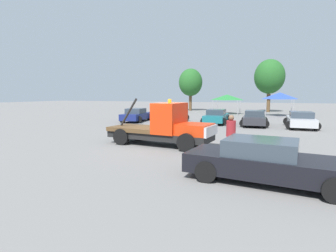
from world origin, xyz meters
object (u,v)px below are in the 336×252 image
person_near_truck (231,133)px  canopy_tent_green (227,97)px  foreground_car (267,162)px  parked_car_charcoal (254,118)px  tow_truck (165,128)px  parked_car_teal (216,117)px  tree_left (191,83)px  canopy_tent_blue (280,96)px  parked_car_skyblue (174,115)px  tree_center (269,77)px  traffic_cone (160,127)px  parked_car_silver (301,120)px  parked_car_navy (136,115)px

person_near_truck → canopy_tent_green: canopy_tent_green is taller
foreground_car → parked_car_charcoal: same height
person_near_truck → canopy_tent_green: (-3.94, 25.62, 1.27)m
tow_truck → parked_car_teal: (0.56, 11.73, -0.31)m
tow_truck → tree_left: size_ratio=0.85×
tree_left → parked_car_charcoal: bearing=-59.1°
canopy_tent_green → canopy_tent_blue: 6.81m
tow_truck → parked_car_charcoal: size_ratio=1.23×
person_near_truck → tow_truck: bearing=118.9°
parked_car_skyblue → parked_car_teal: 4.15m
tree_center → traffic_cone: (-7.53, -25.73, -5.17)m
traffic_cone → canopy_tent_green: bearing=83.7°
parked_car_skyblue → traffic_cone: 6.54m
parked_car_skyblue → traffic_cone: size_ratio=9.00×
person_near_truck → parked_car_charcoal: 12.50m
parked_car_charcoal → canopy_tent_green: bearing=15.9°
tree_left → traffic_cone: (4.81, -24.90, -4.46)m
parked_car_silver → foreground_car: bearing=170.7°
foreground_car → tree_left: 36.80m
parked_car_silver → canopy_tent_blue: canopy_tent_blue is taller
parked_car_silver → tree_left: 24.54m
parked_car_silver → tree_center: size_ratio=0.59×
tow_truck → person_near_truck: (3.60, -1.27, 0.10)m
tree_left → parked_car_teal: bearing=-66.8°
person_near_truck → parked_car_silver: (4.02, 12.24, -0.41)m
person_near_truck → parked_car_teal: 13.36m
canopy_tent_green → tree_center: bearing=50.4°
parked_car_silver → tree_center: bearing=7.3°
parked_car_navy → parked_car_charcoal: 11.34m
parked_car_skyblue → tree_center: 21.68m
tow_truck → parked_car_teal: 11.75m
tow_truck → parked_car_navy: tow_truck is taller
person_near_truck → tree_center: (1.46, 32.15, 4.37)m
person_near_truck → canopy_tent_green: size_ratio=0.54×
parked_car_charcoal → tree_left: (-11.27, 18.83, 4.07)m
parked_car_teal → tree_left: size_ratio=0.67×
foreground_car → canopy_tent_blue: canopy_tent_blue is taller
foreground_car → parked_car_navy: size_ratio=1.13×
tree_center → canopy_tent_green: bearing=-129.6°
tow_truck → parked_car_charcoal: bearing=76.8°
parked_car_silver → traffic_cone: size_ratio=8.67×
tow_truck → canopy_tent_green: (-0.35, 24.34, 1.37)m
tow_truck → parked_car_skyblue: (-3.59, 11.57, -0.31)m
parked_car_teal → tree_center: size_ratio=0.58×
parked_car_charcoal → tree_left: tree_left is taller
parked_car_navy → traffic_cone: 7.36m
parked_car_navy → canopy_tent_blue: 18.73m
parked_car_charcoal → canopy_tent_blue: (2.38, 12.06, 1.90)m
foreground_car → parked_car_skyblue: same height
parked_car_navy → canopy_tent_blue: size_ratio=1.46×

